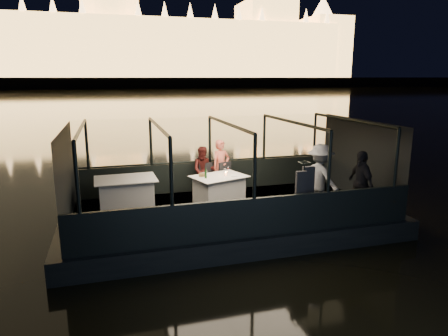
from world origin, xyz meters
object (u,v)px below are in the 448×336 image
object	(u,v)px
person_man_maroon	(204,170)
passenger_dark	(360,183)
dining_table_central	(219,189)
dining_table_aft	(126,195)
person_woman_coral	(221,169)
passenger_stripe	(320,181)
chair_port_left	(208,181)
chair_port_right	(227,181)
wine_bottle	(206,173)
coat_stand	(303,190)

from	to	relation	value
person_man_maroon	passenger_dark	bearing A→B (deg)	-27.77
dining_table_central	person_man_maroon	bearing A→B (deg)	103.06
dining_table_aft	person_woman_coral	world-z (taller)	person_woman_coral
dining_table_aft	dining_table_central	bearing A→B (deg)	-2.46
person_woman_coral	passenger_stripe	distance (m)	3.18
passenger_dark	dining_table_aft	bearing A→B (deg)	-108.08
person_woman_coral	passenger_stripe	size ratio (longest dim) A/B	0.90
dining_table_central	passenger_dark	distance (m)	3.79
chair_port_left	person_man_maroon	xyz separation A→B (m)	(-0.07, 0.17, 0.30)
dining_table_aft	passenger_stripe	bearing A→B (deg)	-18.51
chair_port_left	passenger_stripe	xyz separation A→B (m)	(2.46, -2.30, 0.40)
dining_table_central	chair_port_right	bearing A→B (deg)	56.50
wine_bottle	passenger_dark	bearing A→B (deg)	-27.46
chair_port_left	passenger_stripe	size ratio (longest dim) A/B	0.52
chair_port_left	person_woman_coral	bearing A→B (deg)	13.38
chair_port_left	coat_stand	world-z (taller)	coat_stand
coat_stand	person_man_maroon	size ratio (longest dim) A/B	1.10
wine_bottle	dining_table_central	bearing A→B (deg)	18.01
chair_port_left	wine_bottle	world-z (taller)	wine_bottle
coat_stand	person_man_maroon	xyz separation A→B (m)	(-1.60, 3.36, -0.15)
coat_stand	wine_bottle	xyz separation A→B (m)	(-1.80, 2.27, 0.02)
passenger_stripe	wine_bottle	xyz separation A→B (m)	(-2.73, 1.38, 0.06)
passenger_stripe	person_man_maroon	bearing A→B (deg)	26.12
chair_port_left	person_woman_coral	size ratio (longest dim) A/B	0.58
passenger_dark	wine_bottle	world-z (taller)	passenger_dark
passenger_stripe	passenger_dark	xyz separation A→B (m)	(0.87, -0.49, 0.00)
wine_bottle	dining_table_aft	bearing A→B (deg)	173.45
passenger_stripe	chair_port_left	bearing A→B (deg)	27.33
dining_table_aft	wine_bottle	xyz separation A→B (m)	(2.14, -0.25, 0.53)
person_man_maroon	passenger_dark	size ratio (longest dim) A/B	0.87
passenger_stripe	coat_stand	bearing A→B (deg)	113.94
coat_stand	passenger_dark	distance (m)	1.85
dining_table_aft	wine_bottle	bearing A→B (deg)	-6.55
person_woman_coral	dining_table_central	bearing A→B (deg)	-125.78
person_woman_coral	person_man_maroon	size ratio (longest dim) A/B	1.12
passenger_dark	chair_port_right	bearing A→B (deg)	-131.33
chair_port_left	person_man_maroon	bearing A→B (deg)	105.87
chair_port_right	passenger_stripe	size ratio (longest dim) A/B	0.53
dining_table_aft	passenger_stripe	distance (m)	5.15
person_woman_coral	passenger_dark	size ratio (longest dim) A/B	0.97
dining_table_aft	chair_port_right	bearing A→B (deg)	9.84
chair_port_right	coat_stand	distance (m)	3.22
dining_table_central	chair_port_left	world-z (taller)	chair_port_left
chair_port_right	coat_stand	size ratio (longest dim) A/B	0.60
dining_table_aft	person_woman_coral	size ratio (longest dim) A/B	0.98
chair_port_left	passenger_dark	bearing A→B (deg)	-47.31
coat_stand	person_woman_coral	bearing A→B (deg)	107.42
chair_port_right	wine_bottle	world-z (taller)	wine_bottle
chair_port_left	person_woman_coral	xyz separation A→B (m)	(0.47, 0.18, 0.30)
person_woman_coral	wine_bottle	bearing A→B (deg)	-141.24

